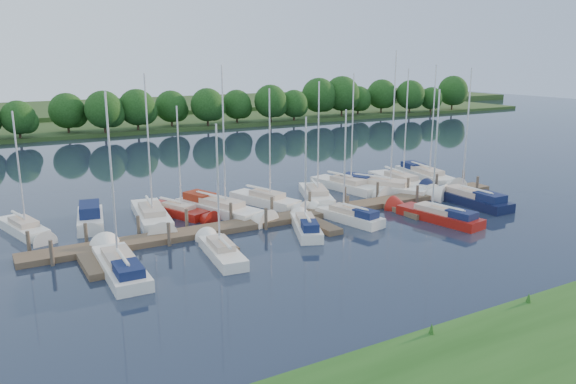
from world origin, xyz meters
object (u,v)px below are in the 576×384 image
motorboat (90,219)px  sailboat_s_2 (306,228)px  dock (304,218)px  sailboat_n_0 (25,230)px  sailboat_n_5 (268,202)px

motorboat → sailboat_s_2: bearing=154.0°
dock → sailboat_s_2: 2.92m
dock → motorboat: size_ratio=6.24×
sailboat_n_0 → sailboat_n_5: sailboat_n_5 is taller
sailboat_n_0 → sailboat_s_2: sailboat_n_0 is taller
sailboat_n_0 → sailboat_s_2: 19.85m
dock → sailboat_n_0: (-18.81, 7.00, 0.08)m
sailboat_n_0 → sailboat_n_5: bearing=159.7°
dock → sailboat_n_0: bearing=159.6°
dock → sailboat_n_0: 20.07m
sailboat_n_0 → sailboat_s_2: (17.40, -9.55, 0.06)m
dock → sailboat_n_5: sailboat_n_5 is taller
motorboat → sailboat_n_0: bearing=12.0°
dock → sailboat_n_0: sailboat_n_0 is taller
dock → sailboat_n_5: bearing=94.0°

